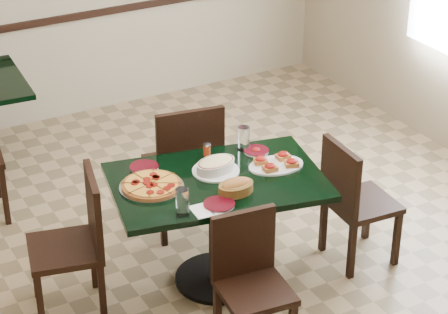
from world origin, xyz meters
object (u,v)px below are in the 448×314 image
chair_near (250,275)px  chair_left (78,237)px  lasagna_casserole (216,165)px  bruschetta_platter (276,163)px  chair_right (352,197)px  pepperoni_pizza (151,185)px  main_table (217,205)px  bread_basket (236,187)px  chair_far (186,162)px

chair_near → chair_left: (-0.73, 0.76, 0.05)m
chair_near → chair_left: 1.06m
lasagna_casserole → bruschetta_platter: (0.36, -0.12, -0.02)m
chair_right → pepperoni_pizza: (-1.26, 0.32, 0.28)m
main_table → bruschetta_platter: size_ratio=3.70×
chair_right → bruschetta_platter: 0.58m
lasagna_casserole → main_table: bearing=-123.0°
main_table → chair_right: bearing=-2.5°
bread_basket → pepperoni_pizza: bearing=141.6°
chair_far → bruschetta_platter: 0.75m
pepperoni_pizza → chair_far: bearing=46.5°
chair_far → pepperoni_pizza: size_ratio=2.55×
bruschetta_platter → chair_right: bearing=-13.3°
pepperoni_pizza → bread_basket: 0.51m
chair_near → chair_right: 1.06m
chair_left → pepperoni_pizza: 0.53m
lasagna_casserole → chair_left: bearing=164.7°
chair_right → chair_left: bearing=81.1°
chair_left → chair_far: bearing=128.4°
bread_basket → main_table: bearing=92.6°
chair_near → pepperoni_pizza: chair_near is taller
main_table → bread_basket: 0.30m
chair_far → lasagna_casserole: 0.58m
chair_right → chair_left: 1.76m
chair_near → bruschetta_platter: (0.51, 0.56, 0.32)m
chair_near → lasagna_casserole: bearing=83.7°
chair_right → bread_basket: chair_right is taller
pepperoni_pizza → bread_basket: bearing=-35.6°
chair_near → chair_right: size_ratio=0.94×
chair_near → bruschetta_platter: 0.82m
chair_near → chair_right: (0.99, 0.38, 0.03)m
lasagna_casserole → chair_far: bearing=74.0°
bruschetta_platter → bread_basket: bearing=-149.9°
main_table → bruschetta_platter: (0.40, -0.04, 0.21)m
lasagna_casserole → bread_basket: (-0.02, -0.28, -0.01)m
chair_far → bruschetta_platter: size_ratio=2.57×
bread_basket → bruschetta_platter: bearing=19.7°
chair_left → bread_basket: chair_left is taller
bruschetta_platter → chair_near: bearing=-125.1°
bruschetta_platter → chair_far: bearing=122.9°
main_table → chair_left: chair_left is taller
bread_basket → chair_near: bearing=-111.7°
pepperoni_pizza → lasagna_casserole: (0.43, -0.01, 0.03)m
chair_right → bread_basket: (-0.85, 0.03, 0.30)m
main_table → lasagna_casserole: 0.24m
chair_right → bruschetta_platter: size_ratio=2.28×
chair_near → lasagna_casserole: (0.15, 0.68, 0.34)m
bread_basket → chair_right: bearing=-4.5°
main_table → pepperoni_pizza: size_ratio=3.67×
chair_near → lasagna_casserole: lasagna_casserole is taller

